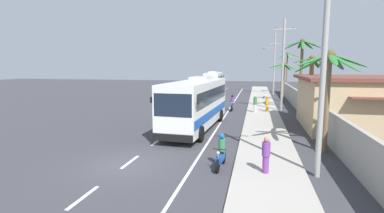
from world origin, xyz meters
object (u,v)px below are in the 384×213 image
at_px(pedestrian_near_kerb, 267,104).
at_px(pedestrian_far_walk, 255,104).
at_px(palm_farthest, 284,72).
at_px(palm_nearest, 302,58).
at_px(palm_second, 329,76).
at_px(motorcycle_beside_bus, 221,154).
at_px(utility_pole_mid, 283,64).
at_px(palm_fourth, 287,62).
at_px(coach_bus_far_lane, 214,81).
at_px(utility_pole_far, 274,62).
at_px(motorcycle_trailing, 232,104).
at_px(coach_bus_foreground, 197,102).
at_px(utility_pole_nearest, 324,58).
at_px(palm_third, 311,76).
at_px(pedestrian_midwalk, 266,154).

xyz_separation_m(pedestrian_near_kerb, pedestrian_far_walk, (-1.20, -0.89, 0.09)).
distance_m(pedestrian_far_walk, palm_farthest, 12.33).
relative_size(palm_nearest, palm_second, 1.34).
bearing_deg(motorcycle_beside_bus, utility_pole_mid, 77.31).
bearing_deg(palm_farthest, palm_fourth, 82.49).
bearing_deg(palm_farthest, coach_bus_far_lane, 131.25).
bearing_deg(palm_fourth, utility_pole_far, -142.79).
bearing_deg(palm_second, pedestrian_far_walk, 107.12).
height_order(motorcycle_beside_bus, palm_second, palm_second).
height_order(palm_fourth, palm_farthest, palm_fourth).
xyz_separation_m(pedestrian_far_walk, palm_nearest, (4.62, 2.72, 4.54)).
distance_m(motorcycle_trailing, palm_farthest, 11.93).
height_order(coach_bus_foreground, pedestrian_near_kerb, coach_bus_foreground).
bearing_deg(palm_farthest, utility_pole_nearest, -91.62).
relative_size(utility_pole_far, palm_farthest, 1.93).
height_order(palm_nearest, palm_third, palm_nearest).
bearing_deg(palm_farthest, palm_nearest, -83.18).
xyz_separation_m(motorcycle_beside_bus, palm_farthest, (5.04, 27.86, 3.30)).
xyz_separation_m(pedestrian_near_kerb, utility_pole_far, (1.58, 19.76, 4.40)).
height_order(motorcycle_trailing, utility_pole_far, utility_pole_far).
bearing_deg(palm_nearest, palm_fourth, 88.84).
xyz_separation_m(motorcycle_beside_bus, pedestrian_far_walk, (1.47, 16.43, 0.37)).
distance_m(motorcycle_trailing, palm_nearest, 8.66).
distance_m(utility_pole_nearest, utility_pole_far, 37.33).
bearing_deg(utility_pole_mid, motorcycle_trailing, -176.44).
bearing_deg(utility_pole_mid, coach_bus_far_lane, 115.05).
distance_m(coach_bus_foreground, utility_pole_nearest, 11.60).
relative_size(pedestrian_near_kerb, pedestrian_far_walk, 0.91).
xyz_separation_m(motorcycle_beside_bus, pedestrian_near_kerb, (2.67, 17.32, 0.29)).
bearing_deg(utility_pole_mid, pedestrian_midwalk, -96.29).
height_order(motorcycle_beside_bus, palm_farthest, palm_farthest).
height_order(utility_pole_nearest, utility_pole_far, utility_pole_far).
xyz_separation_m(palm_nearest, palm_fourth, (0.40, 19.64, -0.22)).
xyz_separation_m(palm_fourth, palm_farthest, (-1.44, -10.92, -1.39)).
relative_size(palm_fourth, palm_farthest, 1.33).
xyz_separation_m(motorcycle_beside_bus, palm_second, (5.37, 3.75, 3.61)).
relative_size(pedestrian_near_kerb, palm_third, 0.27).
bearing_deg(pedestrian_midwalk, utility_pole_mid, 120.97).
xyz_separation_m(motorcycle_trailing, palm_fourth, (7.46, 20.68, 4.68)).
relative_size(motorcycle_trailing, pedestrian_far_walk, 1.14).
distance_m(pedestrian_midwalk, utility_pole_far, 38.05).
bearing_deg(pedestrian_far_walk, pedestrian_midwalk, 148.67).
bearing_deg(palm_fourth, coach_bus_foreground, -107.12).
distance_m(coach_bus_foreground, palm_nearest, 14.47).
xyz_separation_m(coach_bus_foreground, palm_nearest, (8.98, 10.79, 3.52)).
distance_m(motorcycle_trailing, pedestrian_far_walk, 2.98).
relative_size(coach_bus_foreground, palm_fourth, 1.61).
bearing_deg(palm_farthest, palm_third, -85.22).
bearing_deg(palm_second, utility_pole_nearest, -105.66).
xyz_separation_m(coach_bus_foreground, pedestrian_near_kerb, (5.56, 8.97, -1.11)).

